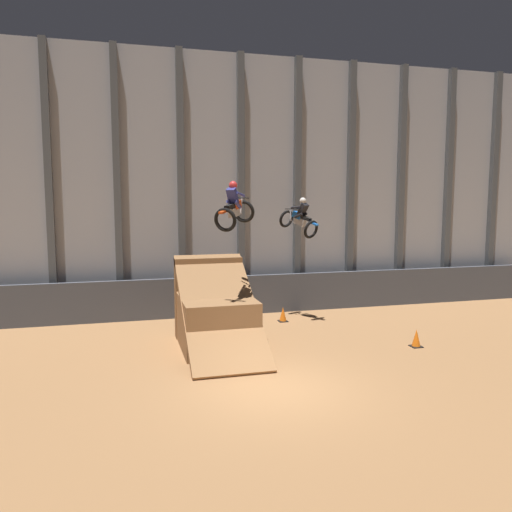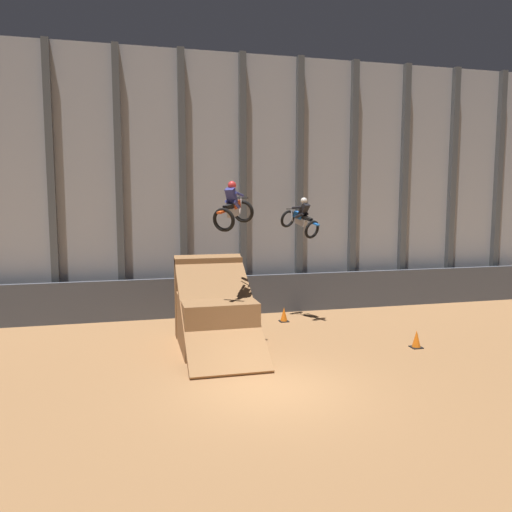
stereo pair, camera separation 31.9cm
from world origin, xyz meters
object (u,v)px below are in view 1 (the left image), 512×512
(dirt_ramp, at_px, (215,315))
(traffic_cone_arena_edge, at_px, (416,338))
(rider_bike_right_air, at_px, (300,219))
(traffic_cone_near_ramp, at_px, (283,314))
(rider_bike_left_air, at_px, (234,208))

(dirt_ramp, relative_size, traffic_cone_arena_edge, 8.05)
(rider_bike_right_air, relative_size, traffic_cone_arena_edge, 3.19)
(rider_bike_right_air, distance_m, traffic_cone_near_ramp, 3.85)
(dirt_ramp, bearing_deg, traffic_cone_arena_edge, -17.03)
(rider_bike_left_air, xyz_separation_m, traffic_cone_near_ramp, (2.68, 3.29, -4.26))
(traffic_cone_near_ramp, xyz_separation_m, traffic_cone_arena_edge, (3.16, -4.40, 0.00))
(dirt_ramp, height_order, rider_bike_right_air, rider_bike_right_air)
(traffic_cone_near_ramp, bearing_deg, dirt_ramp, -142.29)
(rider_bike_left_air, relative_size, rider_bike_right_air, 0.93)
(dirt_ramp, xyz_separation_m, rider_bike_left_air, (0.49, -0.84, 3.52))
(rider_bike_right_air, bearing_deg, rider_bike_left_air, -161.23)
(dirt_ramp, height_order, rider_bike_left_air, rider_bike_left_air)
(dirt_ramp, relative_size, rider_bike_right_air, 2.53)
(rider_bike_left_air, height_order, rider_bike_right_air, rider_bike_left_air)
(rider_bike_left_air, bearing_deg, traffic_cone_arena_edge, 26.77)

